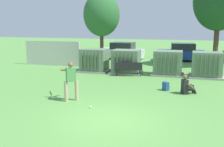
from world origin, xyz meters
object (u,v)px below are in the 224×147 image
Objects in this scene: transformer_east at (207,65)px; seated_spectator at (187,86)px; park_bench at (128,68)px; parked_car_leftmost at (122,51)px; transformer_west at (94,61)px; parked_car_left_of_center at (181,53)px; backpack at (166,86)px; transformer_mid_east at (168,63)px; sports_ball at (91,107)px; transformer_mid_west at (126,62)px; batter at (71,79)px.

transformer_east is 4.62m from seated_spectator.
parked_car_leftmost is at bearing 107.17° from park_bench.
parked_car_left_of_center is at bearing 51.64° from transformer_west.
transformer_east reaches higher than backpack.
transformer_mid_east is at bearing 23.90° from park_bench.
transformer_west is 23.33× the size of sports_ball.
seated_spectator is at bearing -20.96° from backpack.
transformer_west is at bearing 179.14° from transformer_mid_west.
park_bench is 8.86m from parked_car_left_of_center.
transformer_east is 23.33× the size of sports_ball.
transformer_mid_west reaches higher than seated_spectator.
parked_car_left_of_center is at bearing 69.40° from park_bench.
park_bench is (-2.44, -1.08, -0.25)m from transformer_mid_east.
batter reaches higher than sports_ball.
batter is at bearing -97.21° from transformer_mid_west.
transformer_east is 4.96m from park_bench.
parked_car_left_of_center is at bearing 78.18° from sports_ball.
seated_spectator is (6.38, -4.41, -0.41)m from transformer_west.
transformer_mid_east and transformer_east have the same top height.
transformer_mid_west is 5.04m from backpack.
transformer_mid_east is at bearing 72.54° from sports_ball.
batter is 15.00m from parked_car_left_of_center.
transformer_west is at bearing 145.32° from seated_spectator.
transformer_west is 6.72m from backpack.
transformer_east is 1.21× the size of batter.
transformer_mid_east is at bearing 1.41° from transformer_west.
parked_car_left_of_center is at bearing 64.76° from transformer_mid_west.
seated_spectator is at bearing -74.65° from transformer_mid_east.
transformer_mid_east is at bearing 62.72° from batter.
transformer_mid_west is at bearing -115.24° from parked_car_left_of_center.
seated_spectator is 2.19× the size of backpack.
transformer_mid_east is 1.14× the size of park_bench.
seated_spectator is at bearing -61.69° from parked_car_leftmost.
transformer_west is 1.00× the size of transformer_mid_west.
transformer_west is 4.77× the size of backpack.
transformer_mid_west is at bearing 111.44° from park_bench.
batter is (1.45, -7.01, 0.19)m from transformer_west.
seated_spectator is at bearing -87.25° from parked_car_left_of_center.
batter is (-0.88, -6.97, 0.19)m from transformer_mid_west.
parked_car_left_of_center is (3.16, 15.09, 0.71)m from sports_ball.
sports_ball is (0.32, -7.72, -0.74)m from transformer_mid_west.
parked_car_left_of_center is (5.81, 7.34, -0.04)m from transformer_west.
transformer_mid_east reaches higher than seated_spectator.
transformer_mid_east is at bearing 105.35° from seated_spectator.
transformer_mid_east is 2.18× the size of seated_spectator.
park_bench reaches higher than backpack.
park_bench reaches higher than sports_ball.
transformer_mid_west reaches higher than park_bench.
park_bench is 4.07m from backpack.
park_bench is at bearing -72.83° from parked_car_leftmost.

